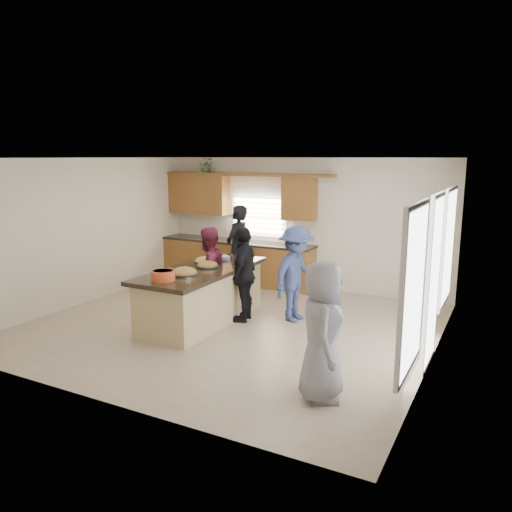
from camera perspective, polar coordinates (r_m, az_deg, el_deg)
The scene contains 18 objects.
floor at distance 8.57m, azimuth -2.93°, elevation -7.95°, with size 6.50×6.50×0.00m, color #C8B095.
room_shell at distance 8.14m, azimuth -3.06°, elevation 4.79°, with size 6.52×6.02×2.81m.
back_cabinetry at distance 11.35m, azimuth -2.36°, elevation 1.61°, with size 4.08×0.66×2.46m.
right_wall_glazing at distance 7.04m, azimuth 19.58°, elevation -1.51°, with size 0.06×4.00×2.25m.
island at distance 8.68m, azimuth -6.19°, elevation -4.61°, with size 1.17×2.71×0.95m.
platter_front at distance 8.13m, azimuth -8.23°, elevation -1.93°, with size 0.46×0.46×0.19m.
platter_mid at distance 8.63m, azimuth -5.57°, elevation -1.10°, with size 0.40×0.40×0.16m.
platter_back at distance 9.02m, azimuth -5.91°, elevation -0.56°, with size 0.38×0.38×0.15m.
salad_bowl at distance 7.78m, azimuth -10.58°, elevation -2.15°, with size 0.37×0.37×0.16m.
clear_cup at distance 7.55m, azimuth -7.70°, elevation -2.82°, with size 0.08×0.08×0.09m, color white.
plate_stack at distance 9.27m, azimuth -3.74°, elevation -0.20°, with size 0.24×0.24×0.05m, color #B594D8.
flower_vase at distance 9.52m, azimuth -1.78°, elevation 1.25°, with size 0.14×0.14×0.41m.
potted_plant at distance 11.68m, azimuth -5.68°, elevation 10.14°, with size 0.35×0.30×0.39m, color #3D772F.
woman_left_back at distance 10.58m, azimuth -2.11°, elevation 0.91°, with size 0.67×0.44×1.83m, color black.
woman_left_mid at distance 8.94m, azimuth -5.48°, elevation -1.82°, with size 0.78×0.61×1.60m, color maroon.
woman_left_front at distance 8.62m, azimuth -1.36°, elevation -2.08°, with size 0.97×0.40×1.66m, color black.
woman_right_back at distance 8.63m, azimuth 4.60°, elevation -2.05°, with size 1.08×0.62×1.67m, color navy.
woman_right_front at distance 5.90m, azimuth 7.58°, elevation -8.51°, with size 0.81×0.53×1.67m, color gray.
Camera 1 is at (4.13, -6.95, 2.83)m, focal length 35.00 mm.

